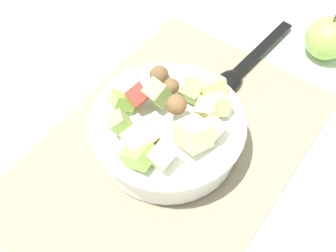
# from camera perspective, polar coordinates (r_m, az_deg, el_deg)

# --- Properties ---
(ground_plane) EXTENTS (2.40, 2.40, 0.00)m
(ground_plane) POSITION_cam_1_polar(r_m,az_deg,el_deg) (0.63, -0.02, -3.36)
(ground_plane) COLOR silver
(placemat) EXTENTS (0.47, 0.32, 0.01)m
(placemat) POSITION_cam_1_polar(r_m,az_deg,el_deg) (0.63, -0.02, -3.22)
(placemat) COLOR gray
(placemat) RESTS_ON ground_plane
(salad_bowl) EXTENTS (0.21, 0.21, 0.10)m
(salad_bowl) POSITION_cam_1_polar(r_m,az_deg,el_deg) (0.60, 0.02, -0.19)
(salad_bowl) COLOR white
(salad_bowl) RESTS_ON placemat
(serving_spoon) EXTENTS (0.21, 0.04, 0.01)m
(serving_spoon) POSITION_cam_1_polar(r_m,az_deg,el_deg) (0.73, 9.62, 7.47)
(serving_spoon) COLOR black
(serving_spoon) RESTS_ON placemat
(whole_apple) EXTENTS (0.07, 0.07, 0.08)m
(whole_apple) POSITION_cam_1_polar(r_m,az_deg,el_deg) (0.77, 19.89, 10.61)
(whole_apple) COLOR #9EC656
(whole_apple) RESTS_ON ground_plane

